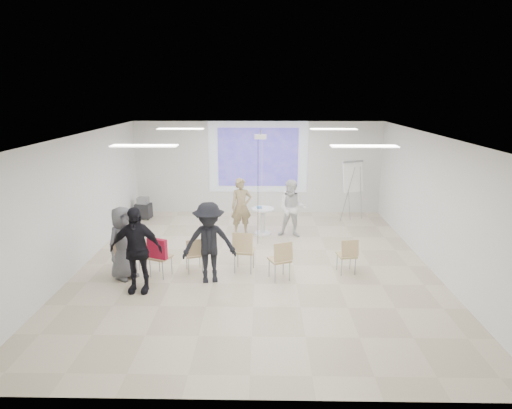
{
  "coord_description": "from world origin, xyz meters",
  "views": [
    {
      "loc": [
        0.18,
        -9.27,
        3.95
      ],
      "look_at": [
        0.0,
        0.8,
        1.25
      ],
      "focal_mm": 30.0,
      "sensor_mm": 36.0,
      "label": 1
    }
  ],
  "objects_px": {
    "laptop": "(194,253)",
    "audience_left": "(136,244)",
    "pedestal_table": "(263,219)",
    "chair_left_inner": "(194,252)",
    "player_left": "(241,203)",
    "chair_right_far": "(348,253)",
    "audience_outer": "(123,239)",
    "chair_left_mid": "(158,255)",
    "chair_right_inner": "(281,257)",
    "flipchart_easel": "(353,177)",
    "chair_far_left": "(126,250)",
    "av_cart": "(144,209)",
    "player_right": "(292,206)",
    "audience_mid": "(209,237)",
    "chair_center": "(243,248)"
  },
  "relations": [
    {
      "from": "laptop",
      "to": "audience_left",
      "type": "bearing_deg",
      "value": 27.63
    },
    {
      "from": "pedestal_table",
      "to": "chair_left_inner",
      "type": "bearing_deg",
      "value": -119.63
    },
    {
      "from": "player_left",
      "to": "chair_right_far",
      "type": "bearing_deg",
      "value": -63.53
    },
    {
      "from": "laptop",
      "to": "audience_outer",
      "type": "relative_size",
      "value": 0.16
    },
    {
      "from": "chair_left_mid",
      "to": "chair_left_inner",
      "type": "bearing_deg",
      "value": 42.35
    },
    {
      "from": "chair_left_mid",
      "to": "chair_right_inner",
      "type": "bearing_deg",
      "value": 20.02
    },
    {
      "from": "chair_right_inner",
      "to": "flipchart_easel",
      "type": "height_order",
      "value": "flipchart_easel"
    },
    {
      "from": "chair_right_inner",
      "to": "flipchart_easel",
      "type": "xyz_separation_m",
      "value": [
        2.36,
        4.42,
        0.86
      ]
    },
    {
      "from": "player_left",
      "to": "chair_far_left",
      "type": "relative_size",
      "value": 1.9
    },
    {
      "from": "player_left",
      "to": "av_cart",
      "type": "bearing_deg",
      "value": 138.72
    },
    {
      "from": "pedestal_table",
      "to": "laptop",
      "type": "relative_size",
      "value": 2.66
    },
    {
      "from": "player_left",
      "to": "player_right",
      "type": "distance_m",
      "value": 1.42
    },
    {
      "from": "chair_right_far",
      "to": "laptop",
      "type": "xyz_separation_m",
      "value": [
        -3.41,
        0.11,
        -0.05
      ]
    },
    {
      "from": "chair_far_left",
      "to": "laptop",
      "type": "height_order",
      "value": "chair_far_left"
    },
    {
      "from": "audience_outer",
      "to": "av_cart",
      "type": "height_order",
      "value": "audience_outer"
    },
    {
      "from": "chair_left_mid",
      "to": "audience_left",
      "type": "bearing_deg",
      "value": -89.09
    },
    {
      "from": "audience_outer",
      "to": "player_right",
      "type": "bearing_deg",
      "value": -19.49
    },
    {
      "from": "chair_left_inner",
      "to": "audience_mid",
      "type": "relative_size",
      "value": 0.41
    },
    {
      "from": "audience_left",
      "to": "audience_mid",
      "type": "bearing_deg",
      "value": 19.19
    },
    {
      "from": "chair_left_inner",
      "to": "laptop",
      "type": "height_order",
      "value": "chair_left_inner"
    },
    {
      "from": "chair_center",
      "to": "player_left",
      "type": "bearing_deg",
      "value": 101.32
    },
    {
      "from": "chair_left_mid",
      "to": "flipchart_easel",
      "type": "bearing_deg",
      "value": 63.3
    },
    {
      "from": "audience_left",
      "to": "audience_outer",
      "type": "distance_m",
      "value": 0.78
    },
    {
      "from": "player_right",
      "to": "chair_left_mid",
      "type": "xyz_separation_m",
      "value": [
        -3.06,
        -2.74,
        -0.38
      ]
    },
    {
      "from": "audience_mid",
      "to": "player_right",
      "type": "bearing_deg",
      "value": 47.6
    },
    {
      "from": "chair_left_mid",
      "to": "chair_right_far",
      "type": "relative_size",
      "value": 1.06
    },
    {
      "from": "chair_right_inner",
      "to": "av_cart",
      "type": "height_order",
      "value": "chair_right_inner"
    },
    {
      "from": "chair_right_inner",
      "to": "flipchart_easel",
      "type": "bearing_deg",
      "value": 40.47
    },
    {
      "from": "audience_left",
      "to": "flipchart_easel",
      "type": "xyz_separation_m",
      "value": [
        5.26,
        4.96,
        0.37
      ]
    },
    {
      "from": "player_right",
      "to": "chair_right_far",
      "type": "relative_size",
      "value": 2.16
    },
    {
      "from": "chair_left_mid",
      "to": "chair_right_inner",
      "type": "distance_m",
      "value": 2.64
    },
    {
      "from": "laptop",
      "to": "chair_right_inner",
      "type": "bearing_deg",
      "value": 148.02
    },
    {
      "from": "audience_mid",
      "to": "audience_outer",
      "type": "height_order",
      "value": "audience_mid"
    },
    {
      "from": "av_cart",
      "to": "chair_right_inner",
      "type": "bearing_deg",
      "value": -39.4
    },
    {
      "from": "chair_right_inner",
      "to": "chair_left_inner",
      "type": "bearing_deg",
      "value": 147.13
    },
    {
      "from": "pedestal_table",
      "to": "chair_left_inner",
      "type": "height_order",
      "value": "chair_left_inner"
    },
    {
      "from": "player_left",
      "to": "flipchart_easel",
      "type": "distance_m",
      "value": 3.66
    },
    {
      "from": "chair_far_left",
      "to": "audience_mid",
      "type": "distance_m",
      "value": 1.94
    },
    {
      "from": "chair_right_far",
      "to": "audience_outer",
      "type": "bearing_deg",
      "value": 174.04
    },
    {
      "from": "player_left",
      "to": "chair_right_inner",
      "type": "distance_m",
      "value": 3.21
    },
    {
      "from": "audience_mid",
      "to": "audience_outer",
      "type": "relative_size",
      "value": 1.1
    },
    {
      "from": "chair_center",
      "to": "flipchart_easel",
      "type": "relative_size",
      "value": 0.51
    },
    {
      "from": "pedestal_table",
      "to": "chair_center",
      "type": "bearing_deg",
      "value": -99.07
    },
    {
      "from": "chair_left_mid",
      "to": "av_cart",
      "type": "relative_size",
      "value": 1.26
    },
    {
      "from": "chair_center",
      "to": "av_cart",
      "type": "xyz_separation_m",
      "value": [
        -3.36,
        4.08,
        -0.25
      ]
    },
    {
      "from": "player_right",
      "to": "audience_left",
      "type": "relative_size",
      "value": 0.88
    },
    {
      "from": "av_cart",
      "to": "pedestal_table",
      "type": "bearing_deg",
      "value": -13.4
    },
    {
      "from": "chair_far_left",
      "to": "audience_outer",
      "type": "height_order",
      "value": "audience_outer"
    },
    {
      "from": "player_right",
      "to": "chair_left_mid",
      "type": "bearing_deg",
      "value": -128.15
    },
    {
      "from": "chair_right_far",
      "to": "audience_outer",
      "type": "xyz_separation_m",
      "value": [
        -4.84,
        -0.28,
        0.41
      ]
    }
  ]
}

